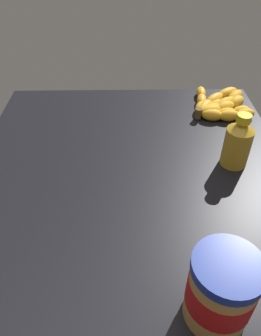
% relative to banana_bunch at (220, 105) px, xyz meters
% --- Properties ---
extents(ground_plane, '(0.93, 0.78, 0.04)m').
position_rel_banana_bunch_xyz_m(ground_plane, '(-0.32, 0.27, -0.04)').
color(ground_plane, black).
extents(banana_bunch, '(0.20, 0.19, 0.04)m').
position_rel_banana_bunch_xyz_m(banana_bunch, '(0.00, 0.00, 0.00)').
color(banana_bunch, gold).
rests_on(banana_bunch, ground_plane).
extents(peanut_butter_jar, '(0.10, 0.10, 0.13)m').
position_rel_banana_bunch_xyz_m(peanut_butter_jar, '(-0.63, 0.15, 0.05)').
color(peanut_butter_jar, '#BF8442').
rests_on(peanut_butter_jar, ground_plane).
extents(honey_bottle, '(0.06, 0.06, 0.14)m').
position_rel_banana_bunch_xyz_m(honey_bottle, '(-0.26, 0.02, 0.05)').
color(honey_bottle, gold).
rests_on(honey_bottle, ground_plane).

